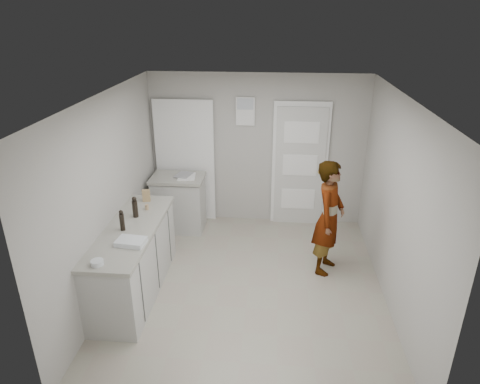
# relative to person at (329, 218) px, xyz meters

# --- Properties ---
(ground) EXTENTS (4.00, 4.00, 0.00)m
(ground) POSITION_rel_person_xyz_m (-1.05, -0.52, -0.81)
(ground) COLOR #A29888
(ground) RESTS_ON ground
(room_shell) EXTENTS (4.00, 4.00, 4.00)m
(room_shell) POSITION_rel_person_xyz_m (-1.22, 1.43, 0.22)
(room_shell) COLOR #AEAAA4
(room_shell) RESTS_ON ground
(main_counter) EXTENTS (0.64, 1.96, 0.93)m
(main_counter) POSITION_rel_person_xyz_m (-2.50, -0.72, -0.38)
(main_counter) COLOR #B4B4B0
(main_counter) RESTS_ON ground
(side_counter) EXTENTS (0.84, 0.61, 0.93)m
(side_counter) POSITION_rel_person_xyz_m (-2.30, 1.03, -0.38)
(side_counter) COLOR #B4B4B0
(side_counter) RESTS_ON ground
(person) EXTENTS (0.57, 0.69, 1.61)m
(person) POSITION_rel_person_xyz_m (0.00, 0.00, 0.00)
(person) COLOR silver
(person) RESTS_ON ground
(cake_mix_box) EXTENTS (0.11, 0.07, 0.17)m
(cake_mix_box) POSITION_rel_person_xyz_m (-2.51, 0.06, 0.20)
(cake_mix_box) COLOR #94734A
(cake_mix_box) RESTS_ON main_counter
(spice_jar) EXTENTS (0.05, 0.05, 0.07)m
(spice_jar) POSITION_rel_person_xyz_m (-2.43, -0.20, 0.15)
(spice_jar) COLOR tan
(spice_jar) RESTS_ON main_counter
(oil_cruet_a) EXTENTS (0.07, 0.07, 0.28)m
(oil_cruet_a) POSITION_rel_person_xyz_m (-2.52, -0.42, 0.25)
(oil_cruet_a) COLOR black
(oil_cruet_a) RESTS_ON main_counter
(oil_cruet_b) EXTENTS (0.06, 0.06, 0.27)m
(oil_cruet_b) POSITION_rel_person_xyz_m (-2.56, -0.79, 0.25)
(oil_cruet_b) COLOR black
(oil_cruet_b) RESTS_ON main_counter
(baking_dish) EXTENTS (0.34, 0.26, 0.06)m
(baking_dish) POSITION_rel_person_xyz_m (-2.36, -1.10, 0.15)
(baking_dish) COLOR silver
(baking_dish) RESTS_ON main_counter
(egg_bowl) EXTENTS (0.13, 0.13, 0.05)m
(egg_bowl) POSITION_rel_person_xyz_m (-2.57, -1.56, 0.15)
(egg_bowl) COLOR silver
(egg_bowl) RESTS_ON main_counter
(papers) EXTENTS (0.30, 0.37, 0.01)m
(papers) POSITION_rel_person_xyz_m (-2.15, 1.03, 0.12)
(papers) COLOR white
(papers) RESTS_ON side_counter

